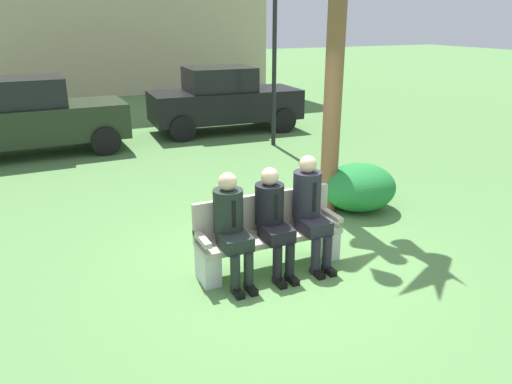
% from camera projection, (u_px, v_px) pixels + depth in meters
% --- Properties ---
extents(ground_plane, '(80.00, 80.00, 0.00)m').
position_uv_depth(ground_plane, '(280.00, 267.00, 6.02)').
color(ground_plane, '#538245').
extents(park_bench, '(1.78, 0.44, 0.90)m').
position_uv_depth(park_bench, '(268.00, 235.00, 5.91)').
color(park_bench, '#B7AD9E').
rests_on(park_bench, ground).
extents(seated_man_left, '(0.34, 0.72, 1.28)m').
position_uv_depth(seated_man_left, '(231.00, 223.00, 5.49)').
color(seated_man_left, '#1E2823').
rests_on(seated_man_left, ground).
extents(seated_man_middle, '(0.34, 0.72, 1.27)m').
position_uv_depth(seated_man_middle, '(273.00, 216.00, 5.70)').
color(seated_man_middle, black).
rests_on(seated_man_middle, ground).
extents(seated_man_right, '(0.34, 0.72, 1.35)m').
position_uv_depth(seated_man_right, '(310.00, 206.00, 5.89)').
color(seated_man_right, '#23232D').
rests_on(seated_man_right, ground).
extents(shrub_near_bench, '(1.17, 1.07, 0.73)m').
position_uv_depth(shrub_near_bench, '(359.00, 187.00, 7.72)').
color(shrub_near_bench, '#227C36').
rests_on(shrub_near_bench, ground).
extents(parked_car_near, '(3.93, 1.78, 1.68)m').
position_uv_depth(parked_car_near, '(31.00, 117.00, 10.70)').
color(parked_car_near, '#232D1E').
rests_on(parked_car_near, ground).
extents(parked_car_far, '(3.97, 1.87, 1.68)m').
position_uv_depth(parked_car_far, '(224.00, 100.00, 12.95)').
color(parked_car_far, black).
rests_on(parked_car_far, ground).
extents(street_lamp, '(0.24, 0.24, 3.69)m').
position_uv_depth(street_lamp, '(274.00, 47.00, 11.05)').
color(street_lamp, black).
rests_on(street_lamp, ground).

